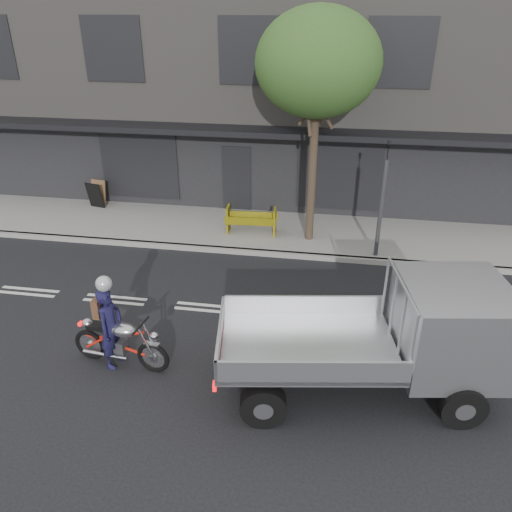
% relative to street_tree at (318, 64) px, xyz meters
% --- Properties ---
extents(ground, '(80.00, 80.00, 0.00)m').
position_rel_street_tree_xyz_m(ground, '(-2.20, -4.20, -5.28)').
color(ground, black).
rests_on(ground, ground).
extents(sidewalk, '(32.00, 3.20, 0.15)m').
position_rel_street_tree_xyz_m(sidewalk, '(-2.20, 0.50, -5.20)').
color(sidewalk, gray).
rests_on(sidewalk, ground).
extents(kerb, '(32.00, 0.20, 0.15)m').
position_rel_street_tree_xyz_m(kerb, '(-2.20, -1.10, -5.20)').
color(kerb, gray).
rests_on(kerb, ground).
extents(building_main, '(26.00, 10.00, 8.00)m').
position_rel_street_tree_xyz_m(building_main, '(-2.20, 7.10, -1.28)').
color(building_main, slate).
rests_on(building_main, ground).
extents(street_tree, '(3.40, 3.40, 6.74)m').
position_rel_street_tree_xyz_m(street_tree, '(0.00, 0.00, 0.00)').
color(street_tree, '#382B21').
rests_on(street_tree, ground).
extents(traffic_light_pole, '(0.12, 0.12, 3.50)m').
position_rel_street_tree_xyz_m(traffic_light_pole, '(2.00, -0.85, -3.63)').
color(traffic_light_pole, '#2D2D30').
rests_on(traffic_light_pole, ground).
extents(motorcycle, '(2.16, 0.63, 1.12)m').
position_rel_street_tree_xyz_m(motorcycle, '(-3.40, -6.56, -4.70)').
color(motorcycle, black).
rests_on(motorcycle, ground).
extents(rider, '(0.51, 0.70, 1.77)m').
position_rel_street_tree_xyz_m(rider, '(-3.55, -6.56, -4.39)').
color(rider, '#171439').
rests_on(rider, ground).
extents(flatbed_ute, '(5.42, 2.85, 2.39)m').
position_rel_street_tree_xyz_m(flatbed_ute, '(2.49, -6.33, -3.91)').
color(flatbed_ute, black).
rests_on(flatbed_ute, ground).
extents(construction_barrier, '(1.64, 0.74, 0.90)m').
position_rel_street_tree_xyz_m(construction_barrier, '(-1.85, -0.10, -4.68)').
color(construction_barrier, yellow).
rests_on(construction_barrier, sidewalk).
extents(sandwich_board, '(0.66, 0.51, 0.94)m').
position_rel_street_tree_xyz_m(sandwich_board, '(-7.72, 1.38, -4.66)').
color(sandwich_board, black).
rests_on(sandwich_board, sidewalk).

